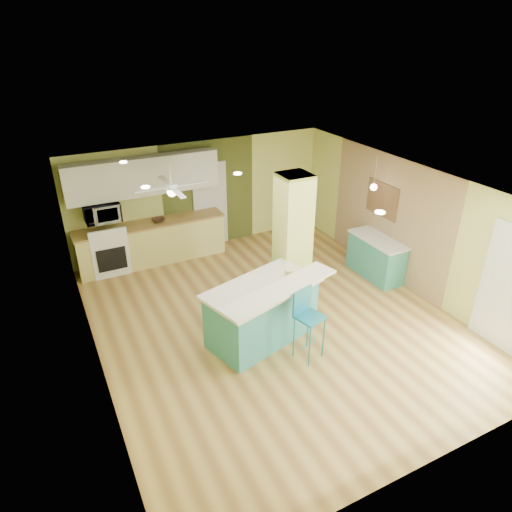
{
  "coord_description": "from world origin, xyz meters",
  "views": [
    {
      "loc": [
        -3.34,
        -5.93,
        4.82
      ],
      "look_at": [
        -0.15,
        0.4,
        1.15
      ],
      "focal_mm": 32.0,
      "sensor_mm": 36.0,
      "label": 1
    }
  ],
  "objects_px": {
    "bar_stool": "(306,313)",
    "canister": "(289,274)",
    "fruit_bowl": "(158,220)",
    "side_counter": "(376,257)",
    "peninsula": "(263,311)"
  },
  "relations": [
    {
      "from": "bar_stool",
      "to": "canister",
      "type": "xyz_separation_m",
      "value": [
        0.11,
        0.75,
        0.29
      ]
    },
    {
      "from": "bar_stool",
      "to": "fruit_bowl",
      "type": "relative_size",
      "value": 4.21
    },
    {
      "from": "side_counter",
      "to": "canister",
      "type": "height_order",
      "value": "canister"
    },
    {
      "from": "fruit_bowl",
      "to": "canister",
      "type": "relative_size",
      "value": 1.72
    },
    {
      "from": "bar_stool",
      "to": "side_counter",
      "type": "distance_m",
      "value": 3.13
    },
    {
      "from": "bar_stool",
      "to": "canister",
      "type": "height_order",
      "value": "bar_stool"
    },
    {
      "from": "peninsula",
      "to": "canister",
      "type": "xyz_separation_m",
      "value": [
        0.51,
        0.07,
        0.55
      ]
    },
    {
      "from": "bar_stool",
      "to": "side_counter",
      "type": "height_order",
      "value": "bar_stool"
    },
    {
      "from": "peninsula",
      "to": "fruit_bowl",
      "type": "height_order",
      "value": "peninsula"
    },
    {
      "from": "bar_stool",
      "to": "fruit_bowl",
      "type": "distance_m",
      "value": 4.37
    },
    {
      "from": "bar_stool",
      "to": "fruit_bowl",
      "type": "bearing_deg",
      "value": 88.89
    },
    {
      "from": "bar_stool",
      "to": "side_counter",
      "type": "bearing_deg",
      "value": 13.58
    },
    {
      "from": "peninsula",
      "to": "canister",
      "type": "relative_size",
      "value": 13.78
    },
    {
      "from": "peninsula",
      "to": "fruit_bowl",
      "type": "distance_m",
      "value": 3.64
    },
    {
      "from": "side_counter",
      "to": "fruit_bowl",
      "type": "distance_m",
      "value": 4.71
    }
  ]
}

